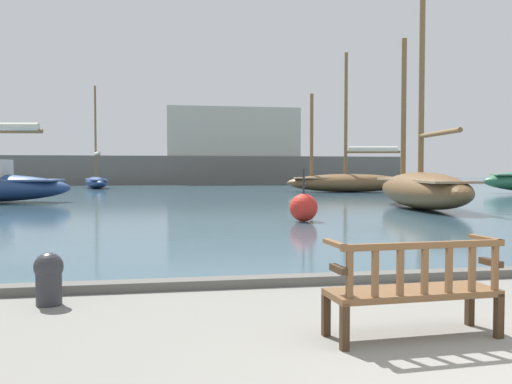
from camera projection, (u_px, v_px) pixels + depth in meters
harbor_water at (183, 187)px, 47.31m from camera, size 100.00×80.00×0.08m
quay_edge_kerb at (346, 278)px, 7.87m from camera, size 40.00×0.30×0.12m
park_bench at (414, 288)px, 5.27m from camera, size 1.63×0.61×0.92m
sailboat_nearest_port at (349, 180)px, 35.99m from camera, size 8.08×3.58×8.74m
sailboat_far_starboard at (96, 181)px, 43.20m from camera, size 2.62×5.90×7.74m
sailboat_mid_port at (422, 187)px, 21.19m from camera, size 3.07×7.91×9.15m
mooring_bollard at (49, 276)px, 6.55m from camera, size 0.33×0.33×0.61m
channel_buoy at (304, 207)px, 15.98m from camera, size 0.78×0.78×1.48m
far_breakwater at (195, 159)px, 53.49m from camera, size 43.41×2.40×7.34m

